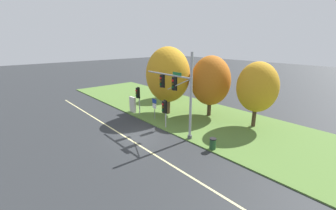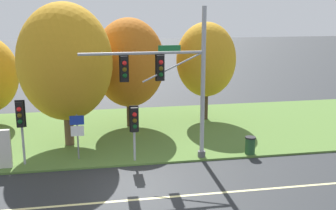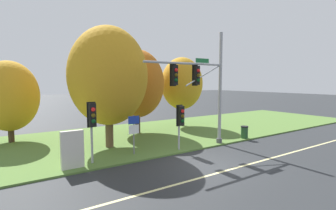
{
  "view_description": "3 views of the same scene",
  "coord_description": "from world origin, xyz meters",
  "px_view_note": "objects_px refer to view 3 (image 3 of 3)",
  "views": [
    {
      "loc": [
        16.59,
        -10.69,
        8.64
      ],
      "look_at": [
        0.51,
        3.14,
        2.48
      ],
      "focal_mm": 24.0,
      "sensor_mm": 36.0,
      "label": 1
    },
    {
      "loc": [
        -1.7,
        -17.02,
        7.82
      ],
      "look_at": [
        2.15,
        3.77,
        2.73
      ],
      "focal_mm": 45.0,
      "sensor_mm": 36.0,
      "label": 2
    },
    {
      "loc": [
        -9.45,
        -10.0,
        4.47
      ],
      "look_at": [
        0.39,
        4.38,
        2.84
      ],
      "focal_mm": 28.0,
      "sensor_mm": 36.0,
      "label": 3
    }
  ],
  "objects_px": {
    "pedestrian_signal_near_kerb": "(181,118)",
    "route_sign_post": "(134,129)",
    "traffic_signal_mast": "(203,83)",
    "tree_mid_verge": "(182,84)",
    "tree_left_of_mast": "(108,76)",
    "trash_bin": "(244,132)",
    "tree_nearest_road": "(9,96)",
    "info_kiosk": "(72,150)",
    "tree_behind_signpost": "(137,84)",
    "pedestrian_signal_further_along": "(92,119)"
  },
  "relations": [
    {
      "from": "pedestrian_signal_near_kerb",
      "to": "route_sign_post",
      "type": "xyz_separation_m",
      "value": [
        -2.8,
        0.89,
        -0.53
      ]
    },
    {
      "from": "traffic_signal_mast",
      "to": "tree_mid_verge",
      "type": "xyz_separation_m",
      "value": [
        3.73,
        7.17,
        -0.13
      ]
    },
    {
      "from": "tree_left_of_mast",
      "to": "route_sign_post",
      "type": "bearing_deg",
      "value": -77.45
    },
    {
      "from": "trash_bin",
      "to": "tree_nearest_road",
      "type": "bearing_deg",
      "value": 149.72
    },
    {
      "from": "pedestrian_signal_near_kerb",
      "to": "info_kiosk",
      "type": "distance_m",
      "value": 6.58
    },
    {
      "from": "tree_mid_verge",
      "to": "trash_bin",
      "type": "xyz_separation_m",
      "value": [
        0.48,
        -7.21,
        -3.61
      ]
    },
    {
      "from": "tree_behind_signpost",
      "to": "pedestrian_signal_further_along",
      "type": "bearing_deg",
      "value": -133.89
    },
    {
      "from": "pedestrian_signal_further_along",
      "to": "info_kiosk",
      "type": "bearing_deg",
      "value": -173.64
    },
    {
      "from": "traffic_signal_mast",
      "to": "route_sign_post",
      "type": "relative_size",
      "value": 3.27
    },
    {
      "from": "tree_nearest_road",
      "to": "tree_behind_signpost",
      "type": "bearing_deg",
      "value": -13.21
    },
    {
      "from": "traffic_signal_mast",
      "to": "pedestrian_signal_near_kerb",
      "type": "distance_m",
      "value": 2.87
    },
    {
      "from": "pedestrian_signal_near_kerb",
      "to": "tree_nearest_road",
      "type": "bearing_deg",
      "value": 135.01
    },
    {
      "from": "tree_mid_verge",
      "to": "trash_bin",
      "type": "distance_m",
      "value": 8.08
    },
    {
      "from": "traffic_signal_mast",
      "to": "info_kiosk",
      "type": "distance_m",
      "value": 8.98
    },
    {
      "from": "route_sign_post",
      "to": "tree_nearest_road",
      "type": "height_order",
      "value": "tree_nearest_road"
    },
    {
      "from": "route_sign_post",
      "to": "info_kiosk",
      "type": "relative_size",
      "value": 1.23
    },
    {
      "from": "tree_behind_signpost",
      "to": "info_kiosk",
      "type": "height_order",
      "value": "tree_behind_signpost"
    },
    {
      "from": "route_sign_post",
      "to": "tree_behind_signpost",
      "type": "height_order",
      "value": "tree_behind_signpost"
    },
    {
      "from": "route_sign_post",
      "to": "tree_mid_verge",
      "type": "height_order",
      "value": "tree_mid_verge"
    },
    {
      "from": "tree_behind_signpost",
      "to": "info_kiosk",
      "type": "relative_size",
      "value": 3.64
    },
    {
      "from": "route_sign_post",
      "to": "info_kiosk",
      "type": "height_order",
      "value": "route_sign_post"
    },
    {
      "from": "traffic_signal_mast",
      "to": "route_sign_post",
      "type": "bearing_deg",
      "value": 169.98
    },
    {
      "from": "pedestrian_signal_near_kerb",
      "to": "tree_mid_verge",
      "type": "bearing_deg",
      "value": 52.19
    },
    {
      "from": "traffic_signal_mast",
      "to": "pedestrian_signal_near_kerb",
      "type": "bearing_deg",
      "value": -178.03
    },
    {
      "from": "tree_mid_verge",
      "to": "tree_left_of_mast",
      "type": "bearing_deg",
      "value": -156.55
    },
    {
      "from": "tree_behind_signpost",
      "to": "trash_bin",
      "type": "distance_m",
      "value": 9.36
    },
    {
      "from": "tree_left_of_mast",
      "to": "pedestrian_signal_further_along",
      "type": "bearing_deg",
      "value": -125.55
    },
    {
      "from": "pedestrian_signal_near_kerb",
      "to": "pedestrian_signal_further_along",
      "type": "distance_m",
      "value": 5.43
    },
    {
      "from": "pedestrian_signal_near_kerb",
      "to": "tree_left_of_mast",
      "type": "relative_size",
      "value": 0.36
    },
    {
      "from": "tree_behind_signpost",
      "to": "tree_mid_verge",
      "type": "height_order",
      "value": "tree_behind_signpost"
    },
    {
      "from": "traffic_signal_mast",
      "to": "tree_nearest_road",
      "type": "bearing_deg",
      "value": 140.85
    },
    {
      "from": "tree_nearest_road",
      "to": "tree_left_of_mast",
      "type": "xyz_separation_m",
      "value": [
        5.26,
        -5.25,
        1.38
      ]
    },
    {
      "from": "route_sign_post",
      "to": "trash_bin",
      "type": "relative_size",
      "value": 2.51
    },
    {
      "from": "tree_behind_signpost",
      "to": "trash_bin",
      "type": "bearing_deg",
      "value": -48.62
    },
    {
      "from": "route_sign_post",
      "to": "info_kiosk",
      "type": "xyz_separation_m",
      "value": [
        -3.69,
        -0.55,
        -0.57
      ]
    },
    {
      "from": "tree_behind_signpost",
      "to": "tree_nearest_road",
      "type": "bearing_deg",
      "value": 166.79
    },
    {
      "from": "info_kiosk",
      "to": "tree_left_of_mast",
      "type": "bearing_deg",
      "value": 43.73
    },
    {
      "from": "tree_nearest_road",
      "to": "tree_left_of_mast",
      "type": "height_order",
      "value": "tree_left_of_mast"
    },
    {
      "from": "pedestrian_signal_further_along",
      "to": "pedestrian_signal_near_kerb",
      "type": "bearing_deg",
      "value": -4.91
    },
    {
      "from": "tree_nearest_road",
      "to": "info_kiosk",
      "type": "bearing_deg",
      "value": -75.59
    },
    {
      "from": "tree_left_of_mast",
      "to": "tree_mid_verge",
      "type": "relative_size",
      "value": 1.19
    },
    {
      "from": "traffic_signal_mast",
      "to": "trash_bin",
      "type": "bearing_deg",
      "value": -0.62
    },
    {
      "from": "tree_left_of_mast",
      "to": "info_kiosk",
      "type": "distance_m",
      "value": 5.72
    },
    {
      "from": "pedestrian_signal_further_along",
      "to": "route_sign_post",
      "type": "xyz_separation_m",
      "value": [
        2.61,
        0.43,
        -0.87
      ]
    },
    {
      "from": "pedestrian_signal_further_along",
      "to": "route_sign_post",
      "type": "bearing_deg",
      "value": 9.28
    },
    {
      "from": "tree_mid_verge",
      "to": "pedestrian_signal_further_along",
      "type": "bearing_deg",
      "value": -148.43
    },
    {
      "from": "tree_nearest_road",
      "to": "info_kiosk",
      "type": "height_order",
      "value": "tree_nearest_road"
    },
    {
      "from": "traffic_signal_mast",
      "to": "info_kiosk",
      "type": "xyz_separation_m",
      "value": [
        -8.36,
        0.28,
        -3.27
      ]
    },
    {
      "from": "pedestrian_signal_further_along",
      "to": "tree_left_of_mast",
      "type": "relative_size",
      "value": 0.41
    },
    {
      "from": "tree_behind_signpost",
      "to": "info_kiosk",
      "type": "distance_m",
      "value": 9.75
    }
  ]
}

